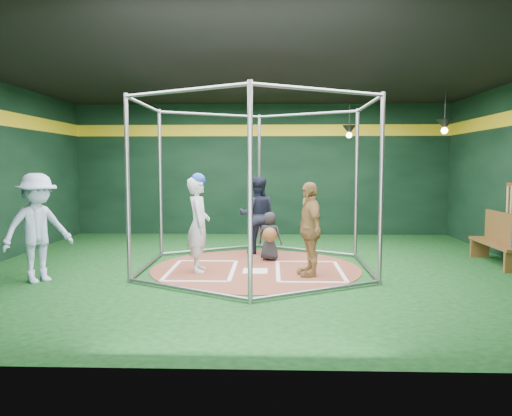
{
  "coord_description": "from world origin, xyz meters",
  "views": [
    {
      "loc": [
        0.3,
        -8.96,
        1.89
      ],
      "look_at": [
        0.0,
        0.1,
        1.1
      ],
      "focal_mm": 35.0,
      "sensor_mm": 36.0,
      "label": 1
    }
  ],
  "objects_px": {
    "batter_figure": "(198,223)",
    "umpire": "(257,215)",
    "visitor_leopard": "(310,229)",
    "dugout_bench": "(501,238)"
  },
  "relations": [
    {
      "from": "visitor_leopard",
      "to": "dugout_bench",
      "type": "relative_size",
      "value": 0.95
    },
    {
      "from": "visitor_leopard",
      "to": "batter_figure",
      "type": "bearing_deg",
      "value": -109.8
    },
    {
      "from": "batter_figure",
      "to": "visitor_leopard",
      "type": "distance_m",
      "value": 1.94
    },
    {
      "from": "batter_figure",
      "to": "umpire",
      "type": "relative_size",
      "value": 1.07
    },
    {
      "from": "batter_figure",
      "to": "visitor_leopard",
      "type": "xyz_separation_m",
      "value": [
        1.92,
        -0.25,
        -0.07
      ]
    },
    {
      "from": "umpire",
      "to": "dugout_bench",
      "type": "xyz_separation_m",
      "value": [
        4.65,
        -1.0,
        -0.32
      ]
    },
    {
      "from": "batter_figure",
      "to": "dugout_bench",
      "type": "xyz_separation_m",
      "value": [
        5.62,
        0.86,
        -0.38
      ]
    },
    {
      "from": "batter_figure",
      "to": "dugout_bench",
      "type": "distance_m",
      "value": 5.7
    },
    {
      "from": "umpire",
      "to": "dugout_bench",
      "type": "height_order",
      "value": "umpire"
    },
    {
      "from": "dugout_bench",
      "to": "visitor_leopard",
      "type": "bearing_deg",
      "value": -163.27
    }
  ]
}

